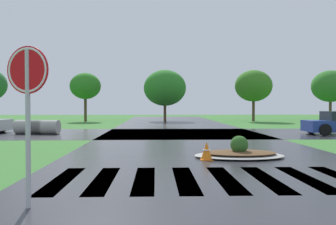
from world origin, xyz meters
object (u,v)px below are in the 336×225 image
median_island (239,153)px  drainage_pipe_stack (37,127)px  traffic_cone (207,151)px  stop_sign (28,88)px

median_island → drainage_pipe_stack: size_ratio=1.10×
drainage_pipe_stack → traffic_cone: drainage_pipe_stack is taller
stop_sign → traffic_cone: stop_sign is taller
stop_sign → median_island: stop_sign is taller
stop_sign → median_island: size_ratio=0.92×
stop_sign → drainage_pipe_stack: stop_sign is taller
drainage_pipe_stack → stop_sign: bearing=-72.9°
median_island → traffic_cone: median_island is taller
stop_sign → traffic_cone: 6.39m
stop_sign → drainage_pipe_stack: bearing=125.7°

